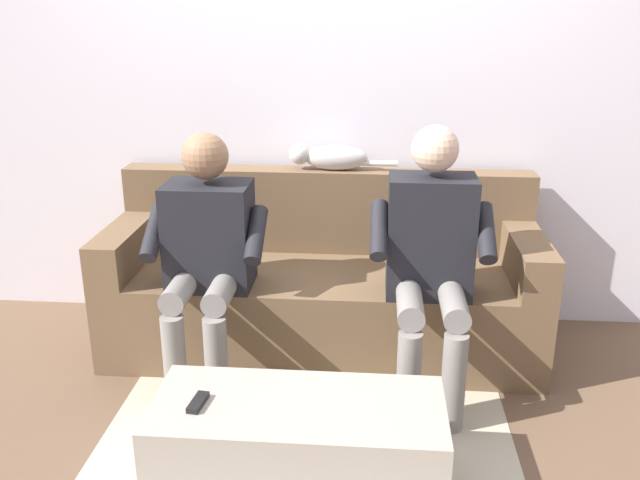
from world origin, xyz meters
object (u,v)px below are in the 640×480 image
(person_left_seated, at_px, (431,250))
(remote_black, at_px, (198,402))
(person_right_seated, at_px, (207,245))
(cat_on_backrest, at_px, (329,157))
(couch, at_px, (323,289))
(coffee_table, at_px, (299,446))

(person_left_seated, height_order, remote_black, person_left_seated)
(person_left_seated, bearing_deg, remote_black, 42.87)
(person_left_seated, height_order, person_right_seated, person_left_seated)
(person_left_seated, xyz_separation_m, cat_on_backrest, (0.48, -0.61, 0.27))
(couch, distance_m, person_right_seated, 0.69)
(couch, xyz_separation_m, person_left_seated, (-0.49, 0.37, 0.36))
(coffee_table, distance_m, cat_on_backrest, 1.55)
(person_right_seated, bearing_deg, remote_black, 100.53)
(person_right_seated, xyz_separation_m, remote_black, (-0.15, 0.81, -0.28))
(coffee_table, xyz_separation_m, remote_black, (0.34, 0.04, 0.18))
(coffee_table, relative_size, person_right_seated, 0.90)
(couch, bearing_deg, cat_on_backrest, -92.64)
(cat_on_backrest, bearing_deg, coffee_table, 89.52)
(person_right_seated, relative_size, remote_black, 9.57)
(person_left_seated, bearing_deg, couch, -36.75)
(person_right_seated, distance_m, remote_black, 0.87)
(couch, relative_size, coffee_table, 2.05)
(couch, distance_m, remote_black, 1.20)
(cat_on_backrest, xyz_separation_m, remote_black, (0.36, 1.39, -0.57))
(person_left_seated, bearing_deg, person_right_seated, -1.67)
(coffee_table, distance_m, person_right_seated, 1.03)
(coffee_table, relative_size, remote_black, 8.62)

